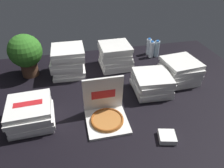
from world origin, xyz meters
TOP-DOWN VIEW (x-y plane):
  - ground_plane at (0.00, 0.00)m, footprint 3.20×2.40m
  - open_pizza_box at (-0.19, -0.23)m, footprint 0.36×0.37m
  - pizza_stack_right_near at (0.36, 0.07)m, footprint 0.40×0.39m
  - pizza_stack_left_mid at (0.75, 0.20)m, footprint 0.41×0.42m
  - pizza_stack_left_near at (-0.46, 0.63)m, footprint 0.41×0.41m
  - pizza_stack_center_near at (-0.83, -0.14)m, footprint 0.39×0.40m
  - pizza_stack_left_far at (0.12, 0.68)m, footprint 0.40×0.39m
  - water_bottle_0 at (0.74, 0.83)m, footprint 0.07×0.07m
  - water_bottle_1 at (0.65, 0.92)m, footprint 0.07×0.07m
  - water_bottle_2 at (0.66, 0.82)m, footprint 0.07×0.07m
  - potted_plant at (-0.92, 0.70)m, footprint 0.37×0.37m
  - napkin_pile at (0.25, -0.57)m, footprint 0.16×0.16m

SIDE VIEW (x-z plane):
  - ground_plane at x=0.00m, z-range -0.02..0.00m
  - napkin_pile at x=0.25m, z-range 0.00..0.05m
  - open_pizza_box at x=-0.19m, z-range -0.12..0.27m
  - pizza_stack_right_near at x=0.36m, z-range 0.00..0.21m
  - pizza_stack_center_near at x=-0.83m, z-range 0.00..0.21m
  - water_bottle_0 at x=0.74m, z-range -0.01..0.23m
  - water_bottle_1 at x=0.65m, z-range -0.01..0.23m
  - water_bottle_2 at x=0.66m, z-range -0.01..0.23m
  - pizza_stack_left_mid at x=0.75m, z-range 0.00..0.25m
  - pizza_stack_left_far at x=0.12m, z-range 0.00..0.30m
  - pizza_stack_left_near at x=-0.46m, z-range 0.00..0.34m
  - potted_plant at x=-0.92m, z-range 0.04..0.54m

